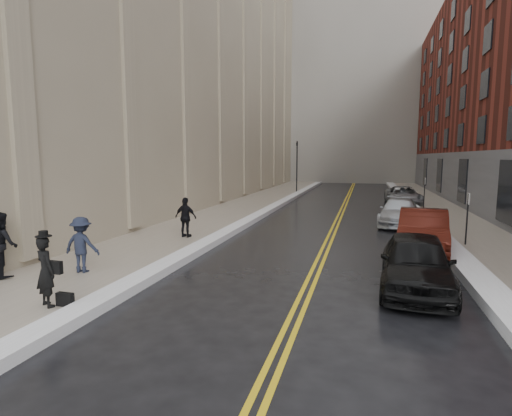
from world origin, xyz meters
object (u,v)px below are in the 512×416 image
Objects in this scene: pedestrian_main at (46,272)px; pedestrian_c at (186,217)px; car_silver_near at (399,212)px; pedestrian_a at (2,244)px; car_silver_far at (403,196)px; pedestrian_b at (82,245)px; car_black at (416,262)px; car_maroon at (423,231)px.

pedestrian_main is 8.36m from pedestrian_c.
car_silver_near is 18.06m from pedestrian_a.
pedestrian_a is at bearing -122.51° from car_silver_far.
pedestrian_b reaches higher than car_silver_far.
car_black is at bearing -84.91° from car_silver_near.
pedestrian_a reaches higher than pedestrian_c.
car_black reaches higher than car_silver_near.
pedestrian_main reaches higher than car_silver_far.
car_black is at bearing -130.23° from pedestrian_main.
pedestrian_b is (-10.43, -6.24, 0.18)m from car_maroon.
car_black is 11.17m from car_silver_near.
pedestrian_c is (-8.90, 4.40, 0.25)m from car_black.
car_black is 9.93m from pedestrian_c.
pedestrian_c reaches higher than car_black.
car_black is at bearing -145.47° from pedestrian_a.
car_silver_far is 2.65× the size of pedestrian_a.
pedestrian_c reaches higher than pedestrian_b.
pedestrian_a is 7.25m from pedestrian_c.
car_black is 2.69× the size of pedestrian_b.
pedestrian_b is at bearing -141.94° from car_maroon.
pedestrian_main is (-9.32, -8.84, 0.17)m from car_maroon.
pedestrian_main is (-8.52, -3.96, 0.21)m from car_black.
pedestrian_main reaches higher than car_black.
pedestrian_a is at bearing -142.47° from car_maroon.
car_maroon is 2.91× the size of pedestrian_b.
pedestrian_c reaches higher than car_maroon.
pedestrian_main is at bearing 175.11° from pedestrian_a.
pedestrian_main is at bearing 98.69° from pedestrian_c.
car_maroon is 9.71m from pedestrian_c.
pedestrian_c is (-0.38, 8.36, 0.04)m from pedestrian_main.
car_silver_far is 19.43m from pedestrian_c.
pedestrian_a is (-13.00, -23.19, 0.40)m from car_silver_far.
car_black is 2.38× the size of pedestrian_a.
pedestrian_c is (-10.35, -16.44, 0.32)m from car_silver_far.
car_silver_near is at bearing -132.89° from pedestrian_b.
pedestrian_a is at bearing 74.60° from pedestrian_c.
car_silver_far is at bearing -120.62° from pedestrian_b.
car_maroon is at bearing -111.62° from pedestrian_main.
pedestrian_c is (-9.33, -6.76, 0.32)m from car_silver_near.
pedestrian_c is at bearing -125.42° from car_silver_far.
pedestrian_b is (-9.63, -1.35, 0.22)m from car_black.
pedestrian_a is (-11.98, -13.51, 0.41)m from car_silver_near.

